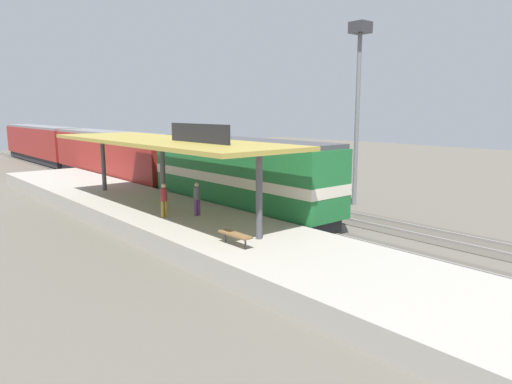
% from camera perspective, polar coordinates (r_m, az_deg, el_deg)
% --- Properties ---
extents(ground_plane, '(120.00, 120.00, 0.00)m').
position_cam_1_polar(ground_plane, '(29.99, -0.08, -2.04)').
color(ground_plane, '#5B564C').
extents(track_near, '(3.20, 110.00, 0.16)m').
position_cam_1_polar(track_near, '(28.76, -3.12, -2.51)').
color(track_near, '#4E4941').
rests_on(track_near, ground).
extents(track_far, '(3.20, 110.00, 0.16)m').
position_cam_1_polar(track_far, '(31.70, 3.50, -1.35)').
color(track_far, '#4E4941').
rests_on(track_far, ground).
extents(platform, '(6.00, 44.00, 0.90)m').
position_cam_1_polar(platform, '(26.21, -11.16, -2.97)').
color(platform, '#9E998E').
rests_on(platform, ground).
extents(station_canopy, '(5.20, 18.00, 4.70)m').
position_cam_1_polar(station_canopy, '(25.54, -11.36, 5.96)').
color(station_canopy, '#47474C').
rests_on(station_canopy, platform).
extents(platform_bench, '(0.44, 1.70, 0.50)m').
position_cam_1_polar(platform_bench, '(18.61, -2.58, -5.25)').
color(platform_bench, '#333338').
rests_on(platform_bench, platform).
extents(locomotive, '(2.93, 14.43, 4.44)m').
position_cam_1_polar(locomotive, '(27.70, -2.13, 2.02)').
color(locomotive, '#28282D').
rests_on(locomotive, track_near).
extents(passenger_carriage_front, '(2.90, 20.00, 4.24)m').
position_cam_1_polar(passenger_carriage_front, '(43.21, -17.15, 4.29)').
color(passenger_carriage_front, '#28282D').
rests_on(passenger_carriage_front, track_near).
extents(passenger_carriage_rear, '(2.90, 20.00, 4.24)m').
position_cam_1_polar(passenger_carriage_rear, '(62.80, -24.78, 5.44)').
color(passenger_carriage_rear, '#28282D').
rests_on(passenger_carriage_rear, track_near).
extents(light_mast, '(1.10, 1.10, 11.70)m').
position_cam_1_polar(light_mast, '(31.33, 12.43, 13.69)').
color(light_mast, slate).
rests_on(light_mast, ground).
extents(person_waiting, '(0.34, 0.34, 1.71)m').
position_cam_1_polar(person_waiting, '(23.96, -7.23, -0.64)').
color(person_waiting, '#663375').
rests_on(person_waiting, platform).
extents(person_walking, '(0.34, 0.34, 1.71)m').
position_cam_1_polar(person_walking, '(23.82, -11.19, -0.81)').
color(person_walking, olive).
rests_on(person_walking, platform).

